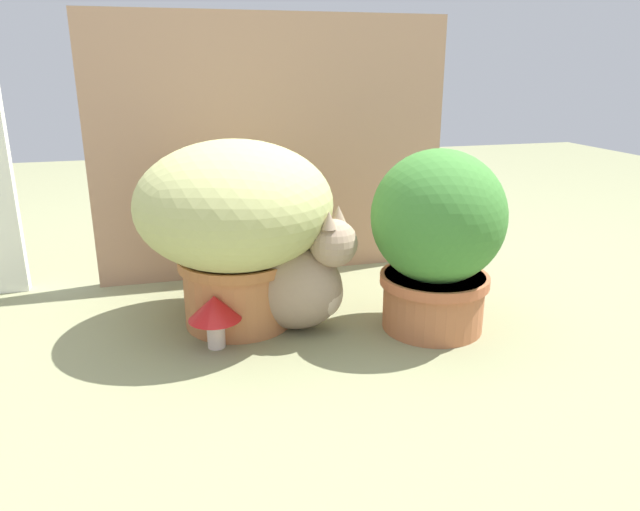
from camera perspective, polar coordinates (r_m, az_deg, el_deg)
The scene contains 7 objects.
ground_plane at distance 1.42m, azimuth -2.55°, elevation -7.69°, with size 6.00×6.00×0.00m, color gray.
cardboard_backdrop at distance 1.77m, azimuth -4.39°, elevation 10.14°, with size 1.04×0.03×0.75m, color tan.
grass_planter at distance 1.42m, azimuth -8.15°, elevation 3.48°, with size 0.47×0.47×0.45m.
leafy_planter at distance 1.41m, azimuth 11.15°, elevation 1.79°, with size 0.31×0.31×0.43m.
cat at distance 1.42m, azimuth -2.25°, elevation -2.41°, with size 0.32×0.32×0.32m.
mushroom_ornament_pink at distance 1.37m, azimuth -9.84°, elevation -5.29°, with size 0.10×0.10×0.12m.
mushroom_ornament_red at distance 1.35m, azimuth -10.07°, elevation -5.23°, with size 0.12×0.12×0.12m.
Camera 1 is at (-0.27, -1.25, 0.61)m, focal length 33.37 mm.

